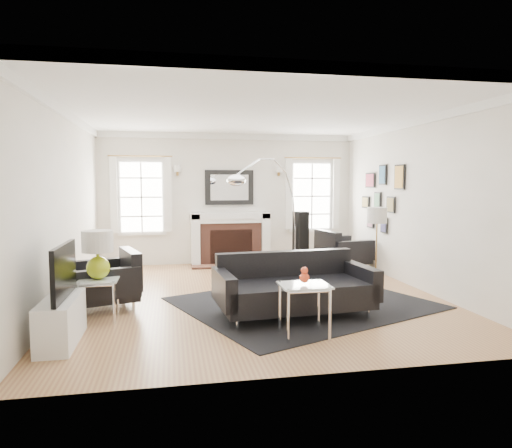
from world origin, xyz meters
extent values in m
plane|color=#9A6340|center=(0.00, 0.00, 0.00)|extent=(6.00, 6.00, 0.00)
cube|color=silver|center=(0.00, 3.00, 1.40)|extent=(5.50, 0.04, 2.80)
cube|color=silver|center=(0.00, -3.00, 1.40)|extent=(5.50, 0.04, 2.80)
cube|color=silver|center=(-2.75, 0.00, 1.40)|extent=(0.04, 6.00, 2.80)
cube|color=silver|center=(2.75, 0.00, 1.40)|extent=(0.04, 6.00, 2.80)
cube|color=white|center=(0.00, 0.00, 2.80)|extent=(5.50, 6.00, 0.02)
cube|color=white|center=(0.00, 0.00, 2.74)|extent=(5.50, 6.00, 0.12)
cube|color=white|center=(-0.75, 2.80, 0.55)|extent=(0.18, 0.38, 1.10)
cube|color=white|center=(0.75, 2.80, 0.55)|extent=(0.18, 0.38, 1.10)
cube|color=white|center=(0.00, 2.80, 1.05)|extent=(1.70, 0.38, 0.12)
cube|color=white|center=(0.00, 2.80, 0.95)|extent=(1.50, 0.34, 0.10)
cube|color=brown|center=(0.00, 2.82, 0.45)|extent=(1.30, 0.30, 0.90)
cube|color=black|center=(0.00, 2.72, 0.38)|extent=(0.90, 0.10, 0.76)
cube|color=brown|center=(0.00, 2.55, 0.02)|extent=(1.70, 0.50, 0.04)
cube|color=black|center=(0.00, 2.96, 1.65)|extent=(1.05, 0.06, 0.75)
cube|color=white|center=(0.00, 2.92, 1.65)|extent=(0.82, 0.02, 0.55)
cube|color=white|center=(-1.85, 2.97, 1.45)|extent=(1.00, 0.05, 1.60)
cube|color=white|center=(-1.85, 2.94, 1.45)|extent=(0.84, 0.02, 1.44)
cube|color=white|center=(-2.40, 2.87, 1.50)|extent=(0.14, 0.05, 1.55)
cube|color=white|center=(-1.30, 2.87, 1.50)|extent=(0.14, 0.05, 1.55)
cube|color=white|center=(1.85, 2.97, 1.45)|extent=(1.00, 0.05, 1.60)
cube|color=white|center=(1.85, 2.94, 1.45)|extent=(0.84, 0.02, 1.44)
cube|color=white|center=(1.30, 2.87, 1.50)|extent=(0.14, 0.05, 1.55)
cube|color=white|center=(2.40, 2.87, 1.50)|extent=(0.14, 0.05, 1.55)
cube|color=black|center=(2.72, 0.60, 1.85)|extent=(0.03, 0.34, 0.44)
cube|color=gold|center=(2.70, 0.60, 1.85)|extent=(0.01, 0.29, 0.39)
cube|color=black|center=(2.72, 1.25, 1.90)|extent=(0.03, 0.28, 0.38)
cube|color=#2F5D82|center=(2.70, 1.25, 1.90)|extent=(0.01, 0.23, 0.33)
cube|color=black|center=(2.72, 1.80, 1.80)|extent=(0.03, 0.40, 0.30)
cube|color=#AC354A|center=(2.70, 1.80, 1.80)|extent=(0.01, 0.35, 0.25)
cube|color=black|center=(2.72, 0.90, 1.35)|extent=(0.03, 0.30, 0.30)
cube|color=olive|center=(2.70, 0.90, 1.35)|extent=(0.01, 0.25, 0.25)
cube|color=black|center=(2.72, 1.45, 1.40)|extent=(0.03, 0.26, 0.34)
cube|color=#4F845A|center=(2.70, 1.45, 1.40)|extent=(0.01, 0.21, 0.29)
cube|color=black|center=(2.72, 2.00, 1.35)|extent=(0.03, 0.32, 0.24)
cube|color=#9C8243|center=(2.70, 2.00, 1.35)|extent=(0.01, 0.27, 0.19)
cube|color=black|center=(2.72, 1.15, 0.95)|extent=(0.03, 0.24, 0.30)
cube|color=navy|center=(2.70, 1.15, 0.95)|extent=(0.01, 0.19, 0.25)
cube|color=black|center=(2.72, 1.75, 0.95)|extent=(0.03, 0.28, 0.22)
cube|color=#915466|center=(2.70, 1.75, 0.95)|extent=(0.01, 0.23, 0.17)
cube|color=white|center=(-2.45, -1.70, 0.25)|extent=(0.35, 1.00, 0.50)
cube|color=black|center=(-2.40, -1.70, 0.80)|extent=(0.05, 1.00, 0.58)
cube|color=black|center=(0.62, -0.58, 0.01)|extent=(4.09, 3.78, 0.01)
cube|color=black|center=(0.33, -1.20, 0.30)|extent=(2.01, 1.08, 0.32)
cube|color=black|center=(0.29, -0.79, 0.54)|extent=(1.95, 0.32, 0.54)
cube|color=black|center=(-0.62, -1.28, 0.43)|extent=(0.23, 0.93, 0.41)
cube|color=black|center=(1.27, -1.12, 0.43)|extent=(0.23, 0.93, 0.41)
cube|color=black|center=(-2.20, -0.31, 0.30)|extent=(1.06, 1.06, 0.32)
cube|color=black|center=(-1.83, -0.20, 0.53)|extent=(0.39, 0.86, 0.53)
cube|color=black|center=(-2.32, 0.09, 0.42)|extent=(0.85, 0.37, 0.40)
cube|color=black|center=(-2.08, -0.72, 0.42)|extent=(0.85, 0.37, 0.40)
cube|color=black|center=(2.20, 1.86, 0.29)|extent=(0.99, 0.99, 0.32)
cube|color=black|center=(1.83, 1.79, 0.53)|extent=(0.30, 0.85, 0.53)
cube|color=black|center=(2.28, 1.45, 0.42)|extent=(0.85, 0.28, 0.40)
cube|color=black|center=(2.12, 2.28, 0.42)|extent=(0.85, 0.28, 0.40)
cube|color=silver|center=(0.22, 1.20, 0.36)|extent=(0.83, 0.83, 0.02)
cylinder|color=silver|center=(-0.15, 0.83, 0.18)|extent=(0.04, 0.04, 0.37)
cylinder|color=silver|center=(0.60, 0.83, 0.18)|extent=(0.04, 0.04, 0.37)
cylinder|color=silver|center=(-0.15, 1.57, 0.18)|extent=(0.04, 0.04, 0.37)
cylinder|color=silver|center=(0.60, 1.57, 0.18)|extent=(0.04, 0.04, 0.37)
cube|color=silver|center=(-2.17, -0.90, 0.52)|extent=(0.49, 0.49, 0.02)
cylinder|color=silver|center=(-2.37, -1.10, 0.27)|extent=(0.04, 0.04, 0.53)
cylinder|color=silver|center=(-1.97, -1.10, 0.27)|extent=(0.04, 0.04, 0.53)
cylinder|color=silver|center=(-2.37, -0.70, 0.27)|extent=(0.04, 0.04, 0.53)
cylinder|color=silver|center=(-1.97, -0.70, 0.27)|extent=(0.04, 0.04, 0.53)
cube|color=silver|center=(0.21, -1.99, 0.60)|extent=(0.55, 0.46, 0.02)
cylinder|color=silver|center=(-0.02, -2.18, 0.30)|extent=(0.04, 0.04, 0.61)
cylinder|color=silver|center=(0.45, -2.18, 0.30)|extent=(0.04, 0.04, 0.61)
cylinder|color=silver|center=(-0.02, -1.80, 0.30)|extent=(0.04, 0.04, 0.61)
cylinder|color=silver|center=(0.45, -1.80, 0.30)|extent=(0.04, 0.04, 0.61)
sphere|color=#A4BA17|center=(-2.17, -0.90, 0.68)|extent=(0.29, 0.29, 0.29)
cylinder|color=#A4BA17|center=(-2.17, -0.90, 0.82)|extent=(0.04, 0.04, 0.12)
cylinder|color=white|center=(-2.17, -0.90, 1.02)|extent=(0.39, 0.39, 0.27)
sphere|color=red|center=(0.21, -1.99, 0.68)|extent=(0.11, 0.11, 0.11)
sphere|color=red|center=(0.21, -1.99, 0.77)|extent=(0.08, 0.08, 0.08)
cube|color=white|center=(1.12, 1.66, 0.09)|extent=(0.24, 0.38, 0.19)
ellipsoid|color=silver|center=(-0.20, 0.53, 1.79)|extent=(0.32, 0.32, 0.19)
cylinder|color=#A67939|center=(1.69, -0.70, 0.01)|extent=(0.18, 0.18, 0.03)
cylinder|color=#A67939|center=(1.69, -0.70, 0.62)|extent=(0.02, 0.02, 1.24)
cylinder|color=white|center=(1.69, -0.70, 1.28)|extent=(0.28, 0.28, 0.23)
cube|color=black|center=(1.25, 1.74, 0.59)|extent=(0.30, 0.30, 1.19)
camera|label=1|loc=(-1.25, -6.85, 1.75)|focal=32.00mm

